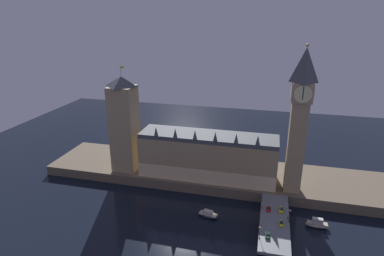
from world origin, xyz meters
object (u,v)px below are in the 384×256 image
Objects in this scene: street_lamp_near at (260,231)px; street_lamp_far at (263,194)px; victoria_tower at (124,124)px; car_southbound_lead at (281,223)px; pedestrian_near_rail at (261,226)px; street_lamp_mid at (290,214)px; pedestrian_mid_walk at (288,217)px; boat_upstream at (208,215)px; pedestrian_far_rail at (262,207)px; car_northbound_trail at (268,235)px; car_northbound_lead at (269,209)px; boat_downstream at (317,224)px; car_southbound_trail at (281,210)px; clock_tower at (299,118)px.

street_lamp_near is 0.87× the size of street_lamp_far.
car_southbound_lead is at bearing -21.64° from victoria_tower.
pedestrian_near_rail is 0.26× the size of street_lamp_mid.
pedestrian_mid_walk is 0.16× the size of boat_upstream.
boat_upstream is at bearing -170.41° from pedestrian_far_rail.
street_lamp_near reaches higher than car_northbound_trail.
street_lamp_near is at bearing -98.48° from car_northbound_lead.
victoria_tower is 116.33m from boat_downstream.
car_northbound_lead is 22.67m from street_lamp_near.
car_southbound_trail reaches higher than boat_downstream.
car_northbound_lead is at bearing 140.64° from street_lamp_mid.
clock_tower reaches higher than car_northbound_trail.
clock_tower is 11.59× the size of street_lamp_mid.
street_lamp_near is at bearing -127.51° from car_southbound_lead.
pedestrian_near_rail is at bearing -101.26° from car_northbound_lead.
victoria_tower is at bearing 153.86° from pedestrian_near_rail.
car_southbound_trail is at bearing -15.48° from victoria_tower.
pedestrian_near_rail is at bearing -149.78° from boat_downstream.
car_southbound_trail is 9.47m from street_lamp_mid.
car_southbound_lead is 35.76m from boat_upstream.
boat_upstream is (-40.31, -27.12, -45.32)m from clock_tower.
clock_tower is 52.44m from car_southbound_lead.
car_northbound_lead reaches higher than boat_downstream.
street_lamp_near is at bearing -107.91° from clock_tower.
victoria_tower is 13.22× the size of car_southbound_trail.
street_lamp_mid is (3.31, -8.18, 3.44)m from car_southbound_trail.
street_lamp_near reaches higher than boat_upstream.
street_lamp_mid reaches higher than car_northbound_lead.
car_northbound_lead is 11.84m from car_southbound_lead.
car_northbound_lead is at bearing -65.35° from street_lamp_far.
boat_downstream is at bearing 30.22° from pedestrian_near_rail.
car_southbound_trail is at bearing 178.92° from boat_downstream.
clock_tower is at bearing 33.93° from boat_upstream.
car_southbound_lead is 0.41× the size of boat_downstream.
victoria_tower is 103.36m from pedestrian_mid_walk.
car_northbound_trail is 0.60× the size of street_lamp_far.
car_northbound_trail is (-11.37, -43.52, -39.86)m from clock_tower.
car_northbound_trail is at bearing -83.14° from street_lamp_far.
pedestrian_mid_walk is (11.66, 9.34, -0.01)m from pedestrian_near_rail.
pedestrian_mid_walk is 38.12m from boat_upstream.
car_northbound_lead is at bearing -9.47° from pedestrian_far_rail.
car_northbound_trail is at bearing -82.02° from pedestrian_far_rail.
pedestrian_far_rail is at bearing 153.63° from pedestrian_mid_walk.
street_lamp_far reaches higher than pedestrian_far_rail.
boat_upstream is at bearing -156.52° from street_lamp_far.
victoria_tower is 72.33m from boat_upstream.
street_lamp_far is (-9.14, 6.54, 3.50)m from car_southbound_trail.
victoria_tower reaches higher than car_northbound_trail.
pedestrian_mid_walk is 3.93m from street_lamp_mid.
victoria_tower is 102.45m from car_southbound_lead.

